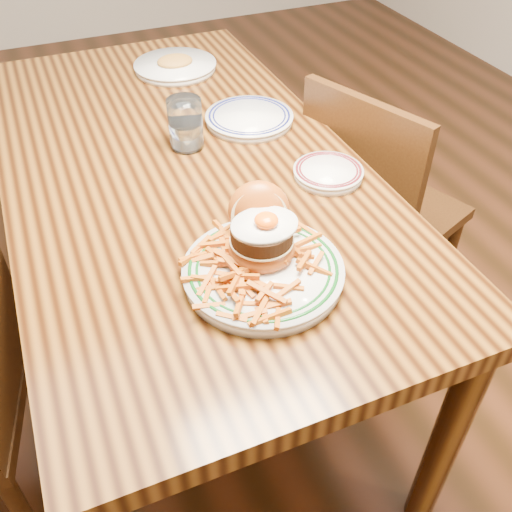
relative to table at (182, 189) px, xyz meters
name	(u,v)px	position (x,y,z in m)	size (l,w,h in m)	color
floor	(199,351)	(0.00, 0.00, -0.66)	(6.00, 6.00, 0.00)	black
table	(182,189)	(0.00, 0.00, 0.00)	(0.85, 1.60, 0.75)	black
chair_right	(374,209)	(0.59, -0.05, -0.20)	(0.52, 0.52, 0.86)	#37200B
main_plate	(262,256)	(0.03, -0.46, 0.13)	(0.31, 0.33, 0.15)	silver
side_plate	(328,172)	(0.31, -0.22, 0.10)	(0.17, 0.17, 0.03)	silver
rear_plate	(249,118)	(0.23, 0.11, 0.10)	(0.24, 0.24, 0.03)	silver
water_glass	(186,127)	(0.04, 0.05, 0.14)	(0.09, 0.09, 0.13)	white
far_plate	(175,66)	(0.15, 0.52, 0.10)	(0.26, 0.26, 0.05)	silver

